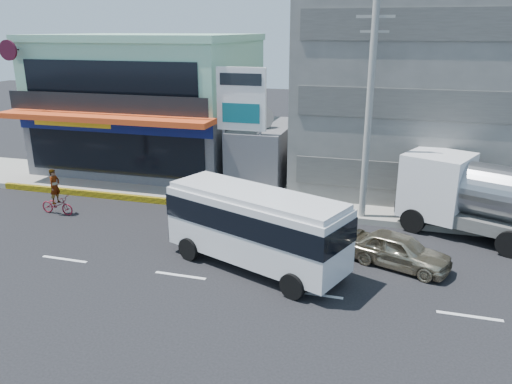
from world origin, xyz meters
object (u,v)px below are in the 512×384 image
shop_building (153,106)px  tanker_truck (499,201)px  minibus (256,223)px  utility_pole_near (369,113)px  sedan (399,250)px  satellite_dish (260,127)px  billboard (241,107)px  concrete_building (455,61)px  motorcycle_rider (56,199)px

shop_building → tanker_truck: bearing=-20.4°
minibus → tanker_truck: bearing=29.3°
utility_pole_near → sedan: utility_pole_near is taller
sedan → tanker_truck: tanker_truck is taller
shop_building → satellite_dish: bearing=-20.2°
utility_pole_near → billboard: bearing=164.5°
shop_building → concrete_building: size_ratio=0.77×
satellite_dish → minibus: size_ratio=0.20×
minibus → sedan: (5.26, 1.54, -1.13)m
satellite_dish → tanker_truck: size_ratio=0.17×
tanker_truck → satellite_dish: bearing=159.5°
concrete_building → tanker_truck: concrete_building is taller
satellite_dish → minibus: (2.47, -9.50, -1.78)m
shop_building → tanker_truck: size_ratio=1.38×
shop_building → minibus: (10.47, -12.45, -2.20)m
satellite_dish → utility_pole_near: utility_pole_near is taller
shop_building → billboard: size_ratio=1.80×
minibus → satellite_dish: bearing=104.6°
billboard → minibus: billboard is taller
shop_building → utility_pole_near: bearing=-25.1°
tanker_truck → motorcycle_rider: (-20.16, -2.33, -1.09)m
concrete_building → motorcycle_rider: concrete_building is taller
shop_building → utility_pole_near: 15.50m
motorcycle_rider → minibus: bearing=-14.4°
satellite_dish → motorcycle_rider: satellite_dish is taller
concrete_building → utility_pole_near: (-4.00, -7.60, -1.85)m
utility_pole_near → satellite_dish: bearing=149.0°
shop_building → sedan: (15.73, -10.90, -3.33)m
shop_building → concrete_building: (18.00, 1.05, 3.00)m
motorcycle_rider → sedan: bearing=-4.5°
minibus → shop_building: bearing=130.1°
satellite_dish → sedan: 11.47m
billboard → tanker_truck: 12.80m
shop_building → satellite_dish: (8.00, -2.95, -0.42)m
sedan → billboard: bearing=73.4°
satellite_dish → tanker_truck: (11.66, -4.35, -1.73)m
shop_building → minibus: shop_building is taller
shop_building → motorcycle_rider: bearing=-93.0°
shop_building → minibus: bearing=-49.9°
minibus → motorcycle_rider: minibus is taller
utility_pole_near → shop_building: bearing=154.9°
billboard → sedan: bearing=-36.8°
sedan → motorcycle_rider: 16.28m
concrete_building → minibus: bearing=-119.2°
concrete_building → billboard: (-10.50, -5.80, -2.07)m
utility_pole_near → motorcycle_rider: size_ratio=4.36×
tanker_truck → motorcycle_rider: 20.32m
minibus → motorcycle_rider: bearing=165.6°
concrete_building → tanker_truck: bearing=-78.8°
shop_building → satellite_dish: size_ratio=8.27×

